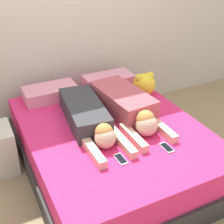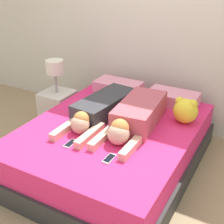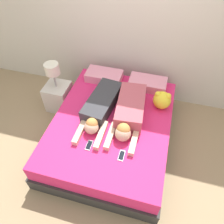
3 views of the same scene
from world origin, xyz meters
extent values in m
plane|color=#9E8460|center=(0.00, 0.00, 0.00)|extent=(12.00, 12.00, 0.00)
cube|color=beige|center=(0.00, 1.16, 1.30)|extent=(12.00, 0.06, 2.60)
cube|color=#2D2D2D|center=(0.00, 0.00, 0.11)|extent=(1.61, 2.02, 0.22)
cube|color=#E5286B|center=(0.00, 0.00, 0.35)|extent=(1.55, 1.96, 0.25)
cube|color=pink|center=(-0.35, 0.79, 0.54)|extent=(0.56, 0.31, 0.14)
cube|color=pink|center=(0.35, 0.79, 0.54)|extent=(0.56, 0.31, 0.14)
cube|color=#333338|center=(-0.19, 0.20, 0.57)|extent=(0.41, 0.80, 0.19)
sphere|color=beige|center=(-0.19, -0.27, 0.56)|extent=(0.18, 0.18, 0.18)
sphere|color=#D18C47|center=(-0.19, -0.24, 0.60)|extent=(0.15, 0.15, 0.15)
cube|color=beige|center=(-0.33, -0.31, 0.51)|extent=(0.07, 0.42, 0.07)
cube|color=beige|center=(-0.06, -0.31, 0.51)|extent=(0.07, 0.42, 0.07)
cube|color=#B24C59|center=(0.21, 0.19, 0.59)|extent=(0.41, 0.76, 0.23)
sphere|color=beige|center=(0.21, -0.26, 0.57)|extent=(0.20, 0.20, 0.20)
sphere|color=#D18C47|center=(0.21, -0.24, 0.62)|extent=(0.17, 0.17, 0.17)
cube|color=beige|center=(0.06, -0.29, 0.51)|extent=(0.07, 0.40, 0.07)
cube|color=beige|center=(0.36, -0.29, 0.51)|extent=(0.07, 0.40, 0.07)
cube|color=silver|center=(-0.16, -0.48, 0.48)|extent=(0.06, 0.15, 0.01)
cube|color=black|center=(-0.16, -0.48, 0.48)|extent=(0.05, 0.12, 0.00)
cube|color=silver|center=(0.26, -0.51, 0.48)|extent=(0.06, 0.15, 0.01)
cube|color=black|center=(0.26, -0.51, 0.48)|extent=(0.05, 0.12, 0.00)
sphere|color=yellow|center=(0.60, 0.42, 0.60)|extent=(0.25, 0.25, 0.25)
sphere|color=yellow|center=(0.54, 0.42, 0.69)|extent=(0.09, 0.09, 0.09)
sphere|color=yellow|center=(0.67, 0.42, 0.69)|extent=(0.09, 0.09, 0.09)
camera|label=1|loc=(-1.09, -2.20, 2.04)|focal=50.00mm
camera|label=2|loc=(1.31, -2.37, 1.96)|focal=50.00mm
camera|label=3|loc=(0.51, -1.85, 2.71)|focal=35.00mm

